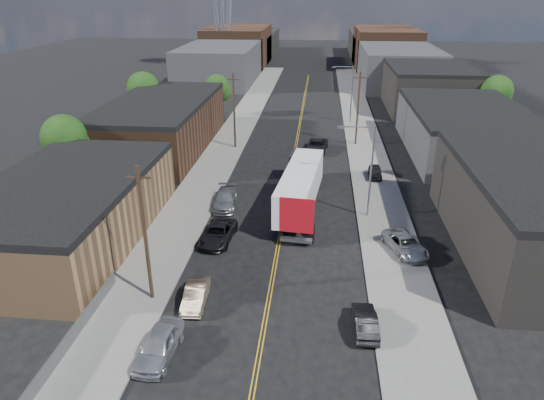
% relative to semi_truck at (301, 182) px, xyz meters
% --- Properties ---
extents(ground, '(260.00, 260.00, 0.00)m').
position_rel_semi_truck_xyz_m(ground, '(-1.50, 33.11, -2.52)').
color(ground, black).
rests_on(ground, ground).
extents(centerline, '(0.32, 120.00, 0.01)m').
position_rel_semi_truck_xyz_m(centerline, '(-1.50, 18.11, -2.52)').
color(centerline, gold).
rests_on(centerline, ground).
extents(sidewalk_left, '(5.00, 140.00, 0.15)m').
position_rel_semi_truck_xyz_m(sidewalk_left, '(-11.00, 18.11, -2.45)').
color(sidewalk_left, slate).
rests_on(sidewalk_left, ground).
extents(sidewalk_right, '(5.00, 140.00, 0.15)m').
position_rel_semi_truck_xyz_m(sidewalk_right, '(8.00, 18.11, -2.45)').
color(sidewalk_right, slate).
rests_on(sidewalk_right, ground).
extents(warehouse_tan, '(12.00, 22.00, 5.60)m').
position_rel_semi_truck_xyz_m(warehouse_tan, '(-19.50, -8.89, 0.28)').
color(warehouse_tan, olive).
rests_on(warehouse_tan, ground).
extents(warehouse_brown, '(12.00, 26.00, 6.60)m').
position_rel_semi_truck_xyz_m(warehouse_brown, '(-19.50, 17.11, 0.78)').
color(warehouse_brown, '#432A1B').
rests_on(warehouse_brown, ground).
extents(industrial_right_b, '(14.00, 24.00, 6.10)m').
position_rel_semi_truck_xyz_m(industrial_right_b, '(20.50, 19.11, 0.53)').
color(industrial_right_b, '#323234').
rests_on(industrial_right_b, ground).
extents(industrial_right_c, '(14.00, 22.00, 7.60)m').
position_rel_semi_truck_xyz_m(industrial_right_c, '(20.50, 45.11, 1.28)').
color(industrial_right_c, black).
rests_on(industrial_right_c, ground).
extents(skyline_left_a, '(16.00, 30.00, 8.00)m').
position_rel_semi_truck_xyz_m(skyline_left_a, '(-21.50, 68.11, 1.48)').
color(skyline_left_a, '#323234').
rests_on(skyline_left_a, ground).
extents(skyline_right_a, '(16.00, 30.00, 8.00)m').
position_rel_semi_truck_xyz_m(skyline_right_a, '(18.50, 68.11, 1.48)').
color(skyline_right_a, '#323234').
rests_on(skyline_right_a, ground).
extents(skyline_left_b, '(16.00, 26.00, 10.00)m').
position_rel_semi_truck_xyz_m(skyline_left_b, '(-21.50, 93.11, 2.48)').
color(skyline_left_b, '#432A1B').
rests_on(skyline_left_b, ground).
extents(skyline_right_b, '(16.00, 26.00, 10.00)m').
position_rel_semi_truck_xyz_m(skyline_right_b, '(18.50, 93.11, 2.48)').
color(skyline_right_b, '#432A1B').
rests_on(skyline_right_b, ground).
extents(skyline_left_c, '(16.00, 40.00, 7.00)m').
position_rel_semi_truck_xyz_m(skyline_left_c, '(-21.50, 113.11, 0.98)').
color(skyline_left_c, black).
rests_on(skyline_left_c, ground).
extents(skyline_right_c, '(16.00, 40.00, 7.00)m').
position_rel_semi_truck_xyz_m(skyline_right_c, '(18.50, 113.11, 0.98)').
color(skyline_right_c, black).
rests_on(skyline_right_c, ground).
extents(streetlight_near, '(3.39, 0.25, 9.00)m').
position_rel_semi_truck_xyz_m(streetlight_near, '(6.10, -1.89, 2.80)').
color(streetlight_near, gray).
rests_on(streetlight_near, ground).
extents(streetlight_far, '(3.39, 0.25, 9.00)m').
position_rel_semi_truck_xyz_m(streetlight_far, '(6.10, 33.11, 2.80)').
color(streetlight_far, gray).
rests_on(streetlight_far, ground).
extents(utility_pole_left_near, '(1.60, 0.26, 10.00)m').
position_rel_semi_truck_xyz_m(utility_pole_left_near, '(-9.70, -16.89, 2.61)').
color(utility_pole_left_near, black).
rests_on(utility_pole_left_near, ground).
extents(utility_pole_left_far, '(1.60, 0.26, 10.00)m').
position_rel_semi_truck_xyz_m(utility_pole_left_far, '(-9.70, 18.11, 2.61)').
color(utility_pole_left_far, black).
rests_on(utility_pole_left_far, ground).
extents(utility_pole_right, '(1.60, 0.26, 10.00)m').
position_rel_semi_truck_xyz_m(utility_pole_right, '(6.70, 21.11, 2.61)').
color(utility_pole_right, black).
rests_on(utility_pole_right, ground).
extents(chainlink_fence, '(0.05, 16.00, 1.22)m').
position_rel_semi_truck_xyz_m(chainlink_fence, '(-13.00, -23.39, -1.87)').
color(chainlink_fence, slate).
rests_on(chainlink_fence, ground).
extents(tree_left_near, '(4.85, 4.76, 7.91)m').
position_rel_semi_truck_xyz_m(tree_left_near, '(-25.44, 3.11, 2.65)').
color(tree_left_near, black).
rests_on(tree_left_near, ground).
extents(tree_left_mid, '(5.10, 5.04, 8.37)m').
position_rel_semi_truck_xyz_m(tree_left_mid, '(-25.44, 28.11, 2.96)').
color(tree_left_mid, black).
rests_on(tree_left_mid, ground).
extents(tree_left_far, '(4.35, 4.20, 6.97)m').
position_rel_semi_truck_xyz_m(tree_left_far, '(-15.44, 35.11, 2.04)').
color(tree_left_far, black).
rests_on(tree_left_far, ground).
extents(tree_right_far, '(4.85, 4.76, 7.91)m').
position_rel_semi_truck_xyz_m(tree_right_far, '(28.56, 33.11, 2.65)').
color(tree_right_far, black).
rests_on(tree_right_far, ground).
extents(semi_truck, '(4.24, 17.15, 4.43)m').
position_rel_semi_truck_xyz_m(semi_truck, '(0.00, 0.00, 0.00)').
color(semi_truck, silver).
rests_on(semi_truck, ground).
extents(car_left_a, '(2.26, 4.90, 1.63)m').
position_rel_semi_truck_xyz_m(car_left_a, '(-7.39, -22.47, -1.71)').
color(car_left_a, '#B9BCBF').
rests_on(car_left_a, ground).
extents(car_left_b, '(1.62, 4.14, 1.34)m').
position_rel_semi_truck_xyz_m(car_left_b, '(-6.50, -17.14, -1.85)').
color(car_left_b, '#877158').
rests_on(car_left_b, ground).
extents(car_left_c, '(2.84, 5.47, 1.47)m').
position_rel_semi_truck_xyz_m(car_left_c, '(-6.77, -8.07, -1.79)').
color(car_left_c, black).
rests_on(car_left_c, ground).
extents(car_left_d, '(2.59, 5.48, 1.54)m').
position_rel_semi_truck_xyz_m(car_left_d, '(-7.51, -0.89, -1.75)').
color(car_left_d, '#929496').
rests_on(car_left_d, ground).
extents(car_right_oncoming, '(1.58, 4.12, 1.34)m').
position_rel_semi_truck_xyz_m(car_right_oncoming, '(4.96, -18.89, -1.86)').
color(car_right_oncoming, black).
rests_on(car_right_oncoming, ground).
extents(car_right_lot_a, '(3.84, 5.50, 1.40)m').
position_rel_semi_truck_xyz_m(car_right_lot_a, '(8.99, -8.68, -1.68)').
color(car_right_lot_a, '#9CA0A1').
rests_on(car_right_lot_a, sidewalk_right).
extents(car_right_lot_c, '(1.65, 3.78, 1.27)m').
position_rel_semi_truck_xyz_m(car_right_lot_c, '(8.16, 8.43, -1.74)').
color(car_right_lot_c, black).
rests_on(car_right_lot_c, sidewalk_right).
extents(car_ahead_truck, '(3.21, 5.83, 1.55)m').
position_rel_semi_truck_xyz_m(car_ahead_truck, '(1.35, 17.63, -1.75)').
color(car_ahead_truck, black).
rests_on(car_ahead_truck, ground).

